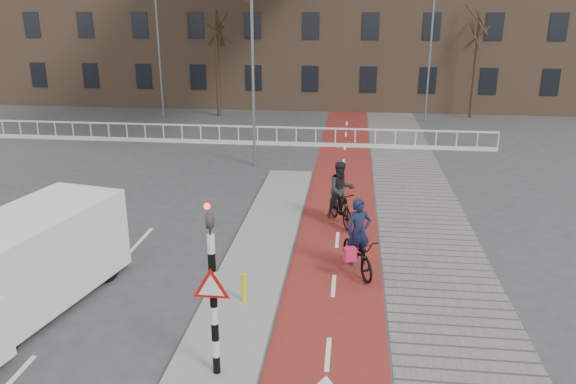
# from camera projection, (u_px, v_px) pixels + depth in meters

# --- Properties ---
(ground) EXTENTS (120.00, 120.00, 0.00)m
(ground) POSITION_uv_depth(u_px,v_px,m) (264.00, 324.00, 12.69)
(ground) COLOR #38383A
(ground) RESTS_ON ground
(bike_lane) EXTENTS (2.50, 60.00, 0.01)m
(bike_lane) POSITION_uv_depth(u_px,v_px,m) (341.00, 190.00, 21.95)
(bike_lane) COLOR maroon
(bike_lane) RESTS_ON ground
(sidewalk) EXTENTS (3.00, 60.00, 0.01)m
(sidewalk) POSITION_uv_depth(u_px,v_px,m) (414.00, 192.00, 21.65)
(sidewalk) COLOR slate
(sidewalk) RESTS_ON ground
(curb_island) EXTENTS (1.80, 16.00, 0.12)m
(curb_island) POSITION_uv_depth(u_px,v_px,m) (261.00, 248.00, 16.52)
(curb_island) COLOR gray
(curb_island) RESTS_ON ground
(traffic_signal) EXTENTS (0.80, 0.80, 3.68)m
(traffic_signal) POSITION_uv_depth(u_px,v_px,m) (213.00, 286.00, 10.22)
(traffic_signal) COLOR black
(traffic_signal) RESTS_ON curb_island
(bollard) EXTENTS (0.12, 0.12, 0.71)m
(bollard) POSITION_uv_depth(u_px,v_px,m) (244.00, 287.00, 13.35)
(bollard) COLOR #D3CA0B
(bollard) RESTS_ON curb_island
(cyclist_near) EXTENTS (1.39, 2.11, 2.06)m
(cyclist_near) POSITION_uv_depth(u_px,v_px,m) (358.00, 248.00, 14.97)
(cyclist_near) COLOR black
(cyclist_near) RESTS_ON bike_lane
(cyclist_far) EXTENTS (1.28, 2.06, 2.12)m
(cyclist_far) POSITION_uv_depth(u_px,v_px,m) (341.00, 199.00, 18.22)
(cyclist_far) COLOR black
(cyclist_far) RESTS_ON bike_lane
(van) EXTENTS (3.10, 5.56, 2.26)m
(van) POSITION_uv_depth(u_px,v_px,m) (25.00, 262.00, 13.01)
(van) COLOR white
(van) RESTS_ON ground
(railing) EXTENTS (28.00, 0.10, 0.99)m
(railing) POSITION_uv_depth(u_px,v_px,m) (220.00, 138.00, 29.16)
(railing) COLOR silver
(railing) RESTS_ON ground
(tree_mid) EXTENTS (0.28, 0.28, 6.61)m
(tree_mid) POSITION_uv_depth(u_px,v_px,m) (217.00, 64.00, 35.64)
(tree_mid) COLOR black
(tree_mid) RESTS_ON ground
(tree_right) EXTENTS (0.21, 0.21, 6.41)m
(tree_right) POSITION_uv_depth(u_px,v_px,m) (475.00, 67.00, 35.06)
(tree_right) COLOR black
(tree_right) RESTS_ON ground
(streetlight_near) EXTENTS (0.12, 0.12, 7.20)m
(streetlight_near) POSITION_uv_depth(u_px,v_px,m) (253.00, 85.00, 24.15)
(streetlight_near) COLOR slate
(streetlight_near) RESTS_ON ground
(streetlight_left) EXTENTS (0.12, 0.12, 8.72)m
(streetlight_left) POSITION_uv_depth(u_px,v_px,m) (159.00, 48.00, 34.56)
(streetlight_left) COLOR slate
(streetlight_left) RESTS_ON ground
(streetlight_right) EXTENTS (0.12, 0.12, 8.75)m
(streetlight_right) POSITION_uv_depth(u_px,v_px,m) (430.00, 49.00, 33.44)
(streetlight_right) COLOR slate
(streetlight_right) RESTS_ON ground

